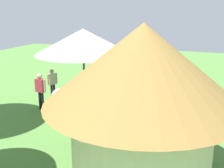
{
  "coord_description": "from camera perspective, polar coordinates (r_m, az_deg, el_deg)",
  "views": [
    {
      "loc": [
        -3.68,
        11.99,
        4.46
      ],
      "look_at": [
        0.64,
        0.27,
        1.0
      ],
      "focal_mm": 44.25,
      "sensor_mm": 36.0,
      "label": 1
    }
  ],
  "objects": [
    {
      "name": "zebra_by_umbrella",
      "position": [
        15.35,
        3.94,
        2.54
      ],
      "size": [
        1.28,
        2.01,
        1.57
      ],
      "rotation": [
        0.0,
        0.0,
        2.68
      ],
      "color": "silver",
      "rests_on": "ground_plane"
    },
    {
      "name": "standing_watcher",
      "position": [
        14.46,
        14.56,
        1.41
      ],
      "size": [
        0.4,
        0.58,
        1.77
      ],
      "rotation": [
        0.0,
        0.0,
        -1.15
      ],
      "color": "black",
      "rests_on": "ground_plane"
    },
    {
      "name": "striped_lounge_chair",
      "position": [
        11.05,
        14.08,
        -7.36
      ],
      "size": [
        0.95,
        0.88,
        0.66
      ],
      "rotation": [
        0.0,
        0.0,
        5.33
      ],
      "color": "#D1514D",
      "rests_on": "ground_plane"
    },
    {
      "name": "patio_chair_near_lawn",
      "position": [
        12.51,
        -0.62,
        -2.87
      ],
      "size": [
        0.46,
        0.48,
        0.9
      ],
      "rotation": [
        0.0,
        0.0,
        -1.66
      ],
      "color": "silver",
      "rests_on": "ground_plane"
    },
    {
      "name": "patio_chair_west_end",
      "position": [
        14.31,
        -6.54,
        -0.59
      ],
      "size": [
        0.6,
        0.6,
        0.9
      ],
      "rotation": [
        0.0,
        0.0,
        0.62
      ],
      "color": "white",
      "rests_on": "ground_plane"
    },
    {
      "name": "brick_patio_kerb",
      "position": [
        17.63,
        -1.46,
        0.97
      ],
      "size": [
        2.11,
        2.34,
        0.08
      ],
      "primitive_type": "cube",
      "rotation": [
        0.0,
        0.0,
        2.29
      ],
      "color": "#936246",
      "rests_on": "ground_plane"
    },
    {
      "name": "shade_umbrella",
      "position": [
        12.57,
        -5.98,
        8.73
      ],
      "size": [
        4.34,
        4.34,
        3.56
      ],
      "color": "brown",
      "rests_on": "ground_plane"
    },
    {
      "name": "guest_behind_table",
      "position": [
        12.65,
        -14.57,
        -0.84
      ],
      "size": [
        0.59,
        0.29,
        1.68
      ],
      "rotation": [
        0.0,
        0.0,
        2.97
      ],
      "color": "black",
      "rests_on": "ground_plane"
    },
    {
      "name": "ground_plane",
      "position": [
        13.31,
        3.01,
        -4.11
      ],
      "size": [
        36.0,
        36.0,
        0.0
      ],
      "primitive_type": "plane",
      "color": "#52833B"
    },
    {
      "name": "patio_chair_east_end",
      "position": [
        12.45,
        -10.55,
        -3.23
      ],
      "size": [
        0.59,
        0.58,
        0.9
      ],
      "rotation": [
        0.0,
        0.0,
        -3.66
      ],
      "color": "white",
      "rests_on": "ground_plane"
    },
    {
      "name": "patio_dining_table",
      "position": [
        13.05,
        -5.7,
        -1.5
      ],
      "size": [
        1.55,
        1.0,
        0.74
      ],
      "rotation": [
        0.0,
        0.0,
        0.06
      ],
      "color": "silver",
      "rests_on": "ground_plane"
    },
    {
      "name": "zebra_toward_hut",
      "position": [
        12.95,
        9.64,
        -0.19
      ],
      "size": [
        2.26,
        0.95,
        1.55
      ],
      "rotation": [
        0.0,
        0.0,
        1.76
      ],
      "color": "silver",
      "rests_on": "ground_plane"
    },
    {
      "name": "zebra_nearest_camera",
      "position": [
        10.39,
        -8.42,
        -3.88
      ],
      "size": [
        2.12,
        1.4,
        1.58
      ],
      "rotation": [
        0.0,
        0.0,
        1.09
      ],
      "color": "silver",
      "rests_on": "ground_plane"
    },
    {
      "name": "thatched_hut",
      "position": [
        6.96,
        6.22,
        -1.96
      ],
      "size": [
        4.97,
        4.97,
        4.13
      ],
      "rotation": [
        0.0,
        0.0,
        3.12
      ],
      "color": "beige",
      "rests_on": "ground_plane"
    },
    {
      "name": "guest_beside_umbrella",
      "position": [
        14.01,
        -12.22,
        0.53
      ],
      "size": [
        0.37,
        0.5,
        1.55
      ],
      "rotation": [
        0.0,
        0.0,
        1.08
      ],
      "color": "black",
      "rests_on": "ground_plane"
    }
  ]
}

